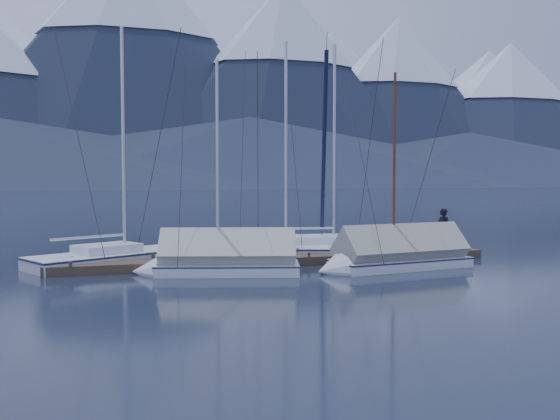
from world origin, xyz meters
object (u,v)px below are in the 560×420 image
at_px(sailboat_open_left, 137,258).
at_px(person, 444,229).
at_px(sailboat_open_right, 345,249).
at_px(sailboat_covered_near, 390,258).
at_px(sailboat_open_mid, 298,253).
at_px(sailboat_covered_far, 215,263).

distance_m(sailboat_open_left, person, 13.30).
bearing_deg(sailboat_open_right, person, -36.45).
bearing_deg(sailboat_open_left, sailboat_covered_near, -27.67).
xyz_separation_m(sailboat_open_left, sailboat_open_right, (9.47, 0.19, 0.00)).
distance_m(sailboat_open_mid, person, 6.50).
bearing_deg(sailboat_covered_near, person, 31.78).
distance_m(sailboat_open_left, sailboat_open_mid, 6.92).
bearing_deg(person, sailboat_open_right, 36.14).
height_order(sailboat_open_right, person, sailboat_open_right).
bearing_deg(sailboat_open_mid, sailboat_covered_near, -61.28).
distance_m(sailboat_open_right, sailboat_covered_near, 5.02).
height_order(sailboat_open_mid, sailboat_open_right, sailboat_open_right).
bearing_deg(sailboat_open_right, sailboat_open_mid, -162.76).
bearing_deg(sailboat_open_left, sailboat_open_right, 1.14).
bearing_deg(sailboat_covered_far, sailboat_covered_near, -6.48).
xyz_separation_m(sailboat_open_mid, sailboat_covered_near, (2.31, -4.21, 0.23)).
relative_size(sailboat_open_right, person, 5.78).
distance_m(sailboat_covered_near, person, 4.59).
height_order(sailboat_open_left, sailboat_covered_near, sailboat_open_left).
relative_size(sailboat_open_left, sailboat_open_right, 1.00).
bearing_deg(sailboat_covered_near, sailboat_open_right, 86.83).
height_order(sailboat_open_left, sailboat_open_mid, sailboat_open_left).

